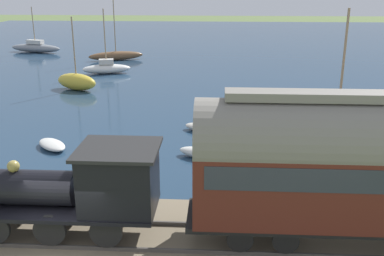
{
  "coord_description": "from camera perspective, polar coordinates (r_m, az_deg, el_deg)",
  "views": [
    {
      "loc": [
        -11.15,
        -4.29,
        7.95
      ],
      "look_at": [
        6.85,
        -3.23,
        2.03
      ],
      "focal_mm": 42.0,
      "sensor_mm": 36.0,
      "label": 1
    }
  ],
  "objects": [
    {
      "name": "rail_embankment",
      "position": [
        14.74,
        -14.51,
        -13.89
      ],
      "size": [
        5.08,
        56.0,
        0.65
      ],
      "color": "#84755B",
      "rests_on": "ground"
    },
    {
      "name": "sailboat_brown",
      "position": [
        48.41,
        -9.63,
        9.1
      ],
      "size": [
        3.05,
        5.67,
        8.53
      ],
      "rotation": [
        0.0,
        0.0,
        0.38
      ],
      "color": "brown",
      "rests_on": "harbor_water"
    },
    {
      "name": "steam_locomotive",
      "position": [
        13.79,
        -14.63,
        -7.06
      ],
      "size": [
        2.11,
        6.57,
        3.21
      ],
      "color": "black",
      "rests_on": "rail_embankment"
    },
    {
      "name": "rowboat_far_out",
      "position": [
        23.42,
        -17.35,
        -2.03
      ],
      "size": [
        2.23,
        2.19,
        0.37
      ],
      "rotation": [
        0.0,
        0.0,
        -0.81
      ],
      "color": "silver",
      "rests_on": "harbor_water"
    },
    {
      "name": "harbor_water",
      "position": [
        55.41,
        -1.1,
        9.92
      ],
      "size": [
        80.0,
        80.0,
        0.01
      ],
      "color": "navy",
      "rests_on": "ground"
    },
    {
      "name": "sailboat_yellow",
      "position": [
        35.5,
        -14.45,
        5.75
      ],
      "size": [
        2.62,
        3.75,
        5.48
      ],
      "rotation": [
        0.0,
        0.0,
        -0.42
      ],
      "color": "gold",
      "rests_on": "harbor_water"
    },
    {
      "name": "sailboat_gray",
      "position": [
        56.16,
        -19.24,
        9.62
      ],
      "size": [
        2.66,
        6.49,
        5.17
      ],
      "rotation": [
        0.0,
        0.0,
        -0.22
      ],
      "color": "gray",
      "rests_on": "harbor_water"
    },
    {
      "name": "sailboat_white",
      "position": [
        41.39,
        -10.8,
        7.5
      ],
      "size": [
        2.33,
        4.47,
        5.68
      ],
      "rotation": [
        0.0,
        0.0,
        0.26
      ],
      "color": "white",
      "rests_on": "harbor_water"
    },
    {
      "name": "rowboat_near_shore",
      "position": [
        21.04,
        1.69,
        -3.27
      ],
      "size": [
        1.76,
        2.77,
        0.51
      ],
      "rotation": [
        0.0,
        0.0,
        -0.39
      ],
      "color": "silver",
      "rests_on": "harbor_water"
    },
    {
      "name": "rowboat_mid_harbor",
      "position": [
        24.78,
        1.92,
        0.01
      ],
      "size": [
        1.84,
        2.79,
        0.45
      ],
      "rotation": [
        0.0,
        0.0,
        -0.37
      ],
      "color": "beige",
      "rests_on": "harbor_water"
    },
    {
      "name": "sailboat_red",
      "position": [
        20.47,
        17.56,
        -3.16
      ],
      "size": [
        2.59,
        4.01,
        6.94
      ],
      "rotation": [
        0.0,
        0.0,
        0.41
      ],
      "color": "#B72D23",
      "rests_on": "harbor_water"
    },
    {
      "name": "passenger_coach",
      "position": [
        13.46,
        21.69,
        -4.11
      ],
      "size": [
        2.21,
        10.2,
        4.5
      ],
      "color": "black",
      "rests_on": "rail_embankment"
    }
  ]
}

